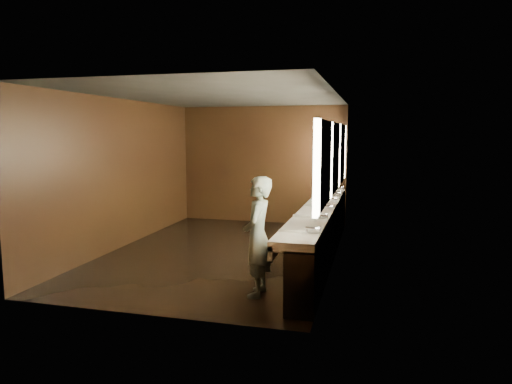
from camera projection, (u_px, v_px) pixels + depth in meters
The scene contains 10 objects.
floor at pixel (224, 252), 8.33m from camera, with size 6.00×6.00×0.00m, color black.
ceiling at pixel (222, 96), 7.97m from camera, with size 4.00×6.00×0.02m, color #2D2D2B.
wall_back at pixel (263, 165), 11.03m from camera, with size 4.00×0.02×2.80m, color black.
wall_front at pixel (140, 199), 5.27m from camera, with size 4.00×0.02×2.80m, color black.
wall_left at pixel (123, 173), 8.65m from camera, with size 0.02×6.00×2.80m, color black.
wall_right at pixel (336, 179), 7.65m from camera, with size 0.02×6.00×2.80m, color black.
sink_counter at pixel (322, 231), 7.82m from camera, with size 0.55×5.40×1.01m.
mirror_band at pixel (335, 158), 7.61m from camera, with size 0.06×5.03×1.15m.
person at pixel (258, 236), 6.03m from camera, with size 0.58×0.38×1.60m, color #7DACBB.
trash_bin at pixel (296, 265), 6.54m from camera, with size 0.36×0.36×0.56m, color black.
Camera 1 is at (2.62, -7.71, 2.15)m, focal length 32.00 mm.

